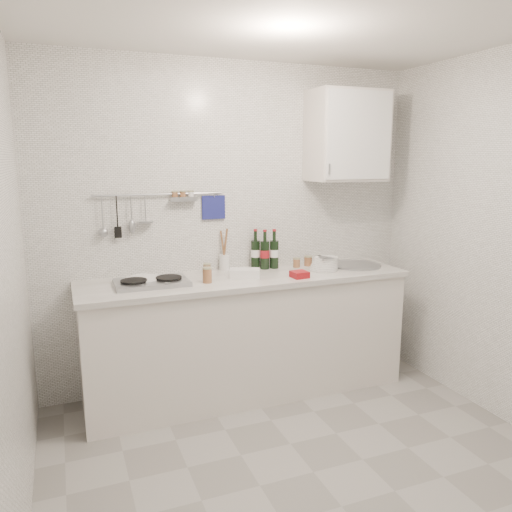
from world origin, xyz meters
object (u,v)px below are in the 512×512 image
Objects in this scene: plate_stack_hob at (142,280)px; utensil_crock at (224,260)px; wine_bottles at (265,249)px; plate_stack_sink at (325,264)px; wall_cabinet at (347,136)px.

utensil_crock reaches higher than plate_stack_hob.
plate_stack_hob is 1.00m from wine_bottles.
plate_stack_sink is at bearing -3.73° from plate_stack_hob.
plate_stack_sink is at bearing -26.94° from wine_bottles.
plate_stack_sink is 0.73× the size of utensil_crock.
wall_cabinet reaches higher than plate_stack_sink.
plate_stack_sink is 0.79m from utensil_crock.
wall_cabinet is 2.26× the size of wine_bottles.
plate_stack_hob is 0.85× the size of wine_bottles.
utensil_crock is at bearing 169.34° from wine_bottles.
plate_stack_sink is at bearing -150.52° from wall_cabinet.
wine_bottles is at bearing 7.11° from plate_stack_hob.
plate_stack_hob is 0.69m from utensil_crock.
wine_bottles is (-0.67, 0.07, -0.87)m from wall_cabinet.
plate_stack_sink is at bearing -20.35° from utensil_crock.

